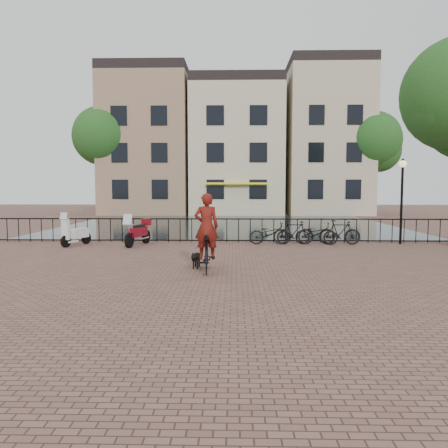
{
  "coord_description": "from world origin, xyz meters",
  "views": [
    {
      "loc": [
        0.33,
        -10.51,
        2.32
      ],
      "look_at": [
        0.0,
        3.0,
        1.2
      ],
      "focal_mm": 35.0,
      "sensor_mm": 36.0,
      "label": 1
    }
  ],
  "objects_px": {
    "dog": "(196,259)",
    "motorcycle": "(138,229)",
    "lamp_post": "(402,186)",
    "scooter": "(76,228)",
    "cyclist": "(206,237)"
  },
  "relations": [
    {
      "from": "cyclist",
      "to": "motorcycle",
      "type": "xyz_separation_m",
      "value": [
        -3.12,
        5.43,
        -0.29
      ]
    },
    {
      "from": "motorcycle",
      "to": "lamp_post",
      "type": "bearing_deg",
      "value": 18.94
    },
    {
      "from": "cyclist",
      "to": "motorcycle",
      "type": "bearing_deg",
      "value": -63.43
    },
    {
      "from": "cyclist",
      "to": "scooter",
      "type": "distance_m",
      "value": 7.77
    },
    {
      "from": "cyclist",
      "to": "lamp_post",
      "type": "bearing_deg",
      "value": -144.42
    },
    {
      "from": "lamp_post",
      "to": "dog",
      "type": "bearing_deg",
      "value": -144.91
    },
    {
      "from": "dog",
      "to": "motorcycle",
      "type": "bearing_deg",
      "value": 124.63
    },
    {
      "from": "lamp_post",
      "to": "scooter",
      "type": "xyz_separation_m",
      "value": [
        -13.25,
        -0.79,
        -1.68
      ]
    },
    {
      "from": "motorcycle",
      "to": "dog",
      "type": "bearing_deg",
      "value": -45.21
    },
    {
      "from": "cyclist",
      "to": "motorcycle",
      "type": "distance_m",
      "value": 6.26
    },
    {
      "from": "lamp_post",
      "to": "scooter",
      "type": "bearing_deg",
      "value": -176.58
    },
    {
      "from": "dog",
      "to": "motorcycle",
      "type": "distance_m",
      "value": 5.62
    },
    {
      "from": "lamp_post",
      "to": "scooter",
      "type": "height_order",
      "value": "lamp_post"
    },
    {
      "from": "scooter",
      "to": "motorcycle",
      "type": "bearing_deg",
      "value": 22.47
    },
    {
      "from": "cyclist",
      "to": "scooter",
      "type": "relative_size",
      "value": 1.63
    }
  ]
}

